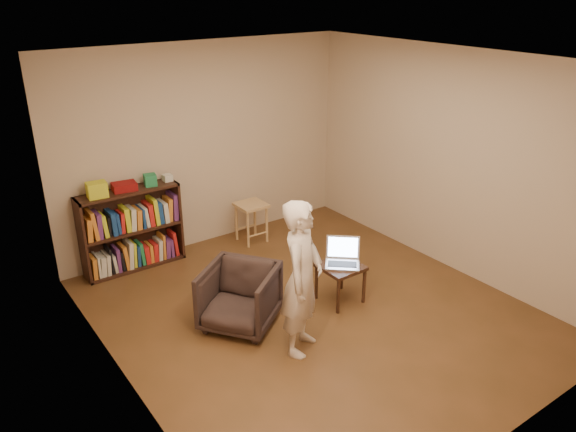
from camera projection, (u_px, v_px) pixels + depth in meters
floor at (313, 312)px, 5.96m from camera, size 4.50×4.50×0.00m
ceiling at (318, 61)px, 4.94m from camera, size 4.50×4.50×0.00m
wall_back at (206, 146)px, 7.13m from camera, size 4.00×0.00×4.00m
wall_left at (114, 252)px, 4.37m from camera, size 0.00×4.50×4.50m
wall_right at (450, 162)px, 6.52m from camera, size 0.00×4.50×4.50m
bookshelf at (132, 234)px, 6.74m from camera, size 1.20×0.30×1.00m
box_yellow at (97, 190)px, 6.27m from camera, size 0.23×0.17×0.18m
red_cloth at (124, 187)px, 6.49m from camera, size 0.29×0.23×0.09m
box_green at (150, 180)px, 6.63m from camera, size 0.16×0.16×0.14m
box_white at (167, 178)px, 6.79m from camera, size 0.11×0.11×0.08m
stool at (251, 211)px, 7.41m from camera, size 0.37×0.37×0.54m
armchair at (239, 297)px, 5.62m from camera, size 0.98×0.97×0.64m
side_table at (341, 271)px, 6.04m from camera, size 0.42×0.42×0.43m
laptop at (342, 258)px, 6.04m from camera, size 0.49×0.49×0.26m
person at (302, 278)px, 5.09m from camera, size 0.66×0.62×1.52m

